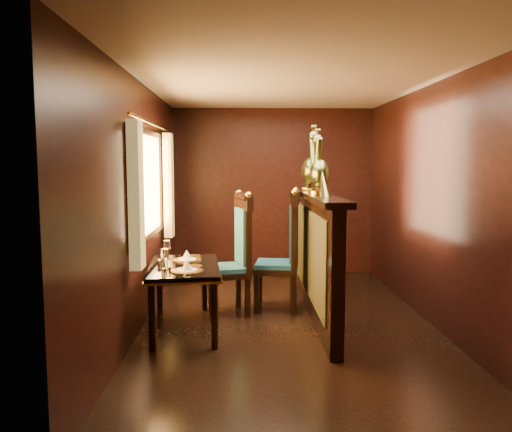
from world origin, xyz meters
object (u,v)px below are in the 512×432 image
object	(u,v)px
chair_right	(287,247)
peacock_right	(311,159)
chair_left	(236,250)
dining_table	(184,272)
peacock_left	(320,161)

from	to	relation	value
chair_right	peacock_right	xyz separation A→B (m)	(0.28, 0.15, 1.00)
chair_left	peacock_right	distance (m)	1.36
dining_table	chair_right	world-z (taller)	chair_right
chair_right	peacock_left	world-z (taller)	peacock_left
peacock_left	peacock_right	size ratio (longest dim) A/B	0.92
chair_left	chair_right	bearing A→B (deg)	-4.55
peacock_left	peacock_right	distance (m)	0.64
peacock_left	chair_right	bearing A→B (deg)	120.49
chair_left	peacock_left	distance (m)	1.36
chair_left	dining_table	bearing A→B (deg)	-144.29
chair_right	peacock_left	bearing A→B (deg)	-51.68
chair_right	peacock_left	xyz separation A→B (m)	(0.28, -0.48, 0.97)
chair_left	peacock_left	bearing A→B (deg)	-38.51
dining_table	peacock_right	size ratio (longest dim) A/B	1.63
dining_table	peacock_left	world-z (taller)	peacock_left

